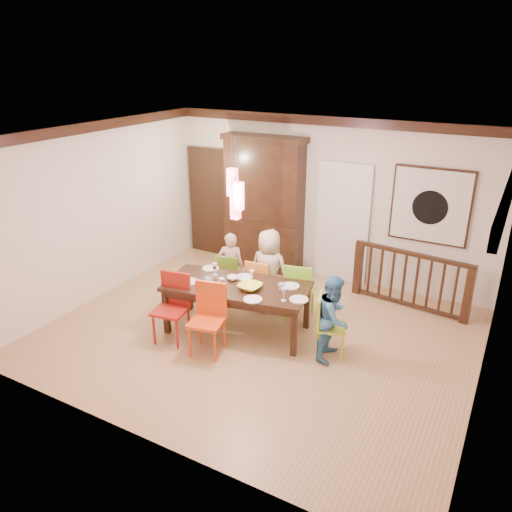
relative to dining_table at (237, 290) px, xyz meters
The scene contains 37 objects.
floor 0.75m from the dining_table, ahead, with size 6.00×6.00×0.00m, color #AC7953.
ceiling 2.26m from the dining_table, ahead, with size 6.00×6.00×0.00m, color white.
wall_back 2.68m from the dining_table, 82.42° to the left, with size 6.00×6.00×0.00m, color beige.
wall_left 2.78m from the dining_table, behind, with size 5.00×5.00×0.00m, color beige.
wall_right 3.43m from the dining_table, ahead, with size 5.00×5.00×0.00m, color beige.
crown_molding 2.18m from the dining_table, ahead, with size 6.00×5.00×0.16m, color black, non-canonical shape.
panel_door 3.26m from the dining_table, 129.60° to the left, with size 1.04×0.07×2.24m, color black.
white_doorway 2.63m from the dining_table, 74.65° to the left, with size 0.97×0.05×2.22m, color silver.
painting 3.42m from the dining_table, 49.50° to the left, with size 1.25×0.06×1.25m.
pendant_cluster 1.44m from the dining_table, 32.01° to the right, with size 0.27×0.21×1.14m.
dining_table is the anchor object (origin of this frame).
chair_far_left 1.04m from the dining_table, 127.52° to the left, with size 0.46×0.46×0.84m.
chair_far_mid 0.79m from the dining_table, 91.00° to the left, with size 0.43×0.43×0.88m.
chair_far_right 1.05m from the dining_table, 51.40° to the left, with size 0.51×0.51×0.94m.
chair_near_left 0.99m from the dining_table, 133.93° to the right, with size 0.52×0.52×1.00m.
chair_near_mid 0.73m from the dining_table, 93.85° to the right, with size 0.54×0.54×0.99m.
chair_end_right 1.47m from the dining_table, ahead, with size 0.49×0.49×0.87m.
china_hutch 2.54m from the dining_table, 108.95° to the left, with size 1.60×0.46×2.53m.
balustrade 2.87m from the dining_table, 44.02° to the left, with size 1.94×0.30×0.96m.
person_far_left 1.04m from the dining_table, 126.57° to the left, with size 0.43×0.28×1.19m, color beige.
person_far_mid 0.83m from the dining_table, 83.29° to the left, with size 0.66×0.43×1.36m, color #B8B48B.
person_end_right 1.49m from the dining_table, ahead, with size 0.58×0.45×1.20m, color #4284B8.
serving_bowl 0.27m from the dining_table, ahead, with size 0.33×0.33×0.08m, color #F5F846.
small_bowl 0.22m from the dining_table, 140.96° to the left, with size 0.18×0.18×0.06m, color white.
cup_left 0.46m from the dining_table, 161.51° to the right, with size 0.11×0.11×0.09m, color silver.
cup_right 0.68m from the dining_table, 13.74° to the left, with size 0.11×0.11×0.10m, color silver.
plate_far_left 0.73m from the dining_table, 155.53° to the left, with size 0.26×0.26×0.01m, color white.
plate_far_mid 0.30m from the dining_table, 97.55° to the left, with size 0.26×0.26×0.01m, color white.
plate_far_right 0.78m from the dining_table, 24.62° to the left, with size 0.26×0.26×0.01m, color white.
plate_near_left 0.71m from the dining_table, 158.91° to the right, with size 0.26×0.26×0.01m, color white.
plate_near_mid 0.54m from the dining_table, 34.94° to the right, with size 0.26×0.26×0.01m, color white.
plate_end_right 0.99m from the dining_table, ahead, with size 0.26×0.26×0.01m, color white.
wine_glass_a 0.52m from the dining_table, 163.54° to the left, with size 0.08×0.08×0.19m, color #590C19, non-canonical shape.
wine_glass_b 0.30m from the dining_table, 53.27° to the left, with size 0.08×0.08×0.19m, color silver, non-canonical shape.
wine_glass_c 0.33m from the dining_table, 107.91° to the right, with size 0.08×0.08×0.19m, color #590C19, non-canonical shape.
wine_glass_d 0.84m from the dining_table, ahead, with size 0.08×0.08×0.19m, color silver, non-canonical shape.
napkin 0.41m from the dining_table, 100.94° to the right, with size 0.18×0.14×0.01m, color #D83359.
Camera 1 is at (3.07, -5.65, 3.87)m, focal length 35.00 mm.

